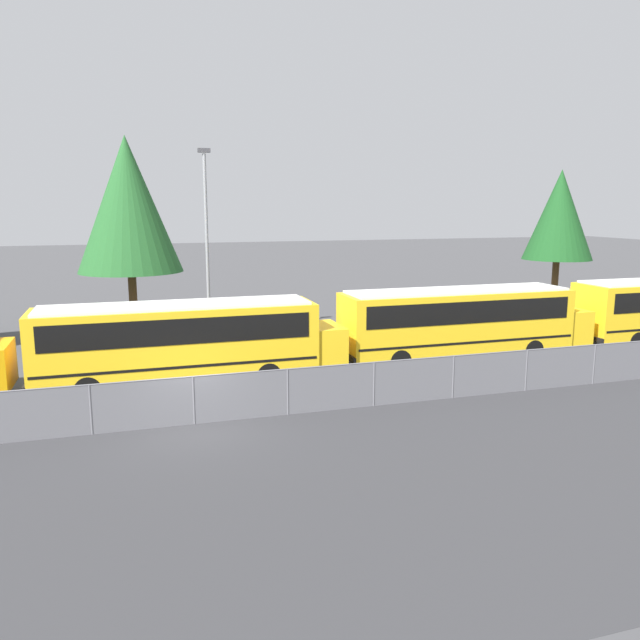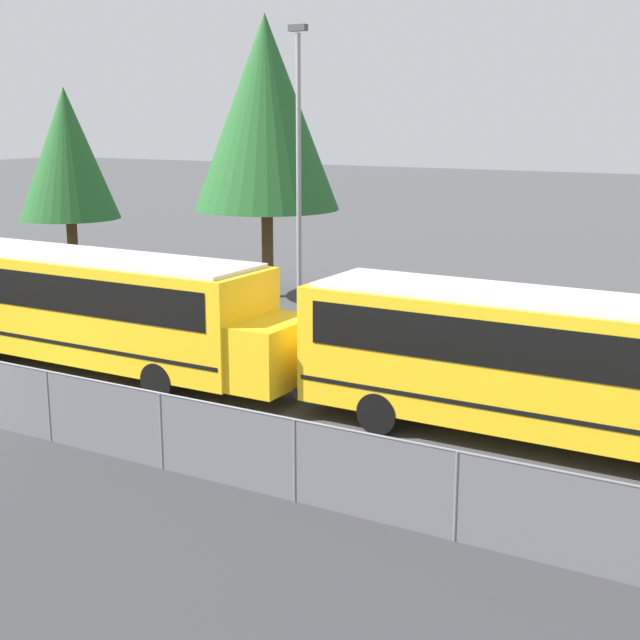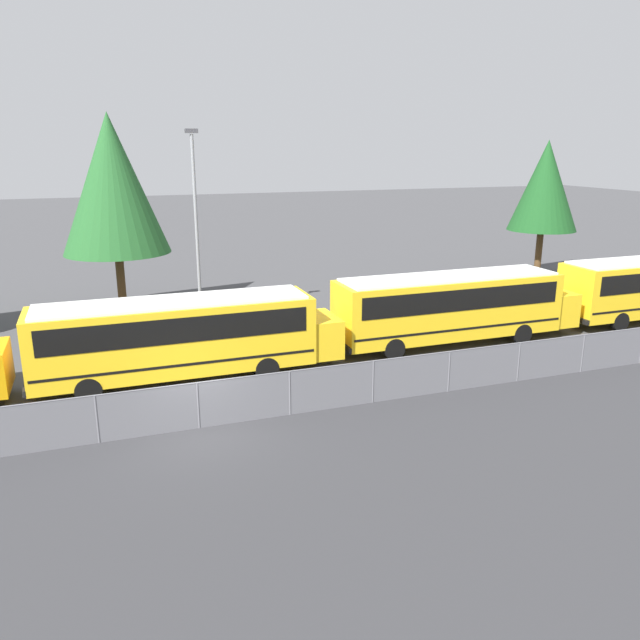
{
  "view_description": "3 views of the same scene",
  "coord_description": "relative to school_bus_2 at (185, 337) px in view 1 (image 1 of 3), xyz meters",
  "views": [
    {
      "loc": [
        -1.81,
        -19.17,
        6.81
      ],
      "look_at": [
        5.93,
        5.64,
        2.05
      ],
      "focal_mm": 35.0,
      "sensor_mm": 36.0,
      "label": 1
    },
    {
      "loc": [
        17.0,
        -12.68,
        6.77
      ],
      "look_at": [
        6.7,
        5.16,
        2.05
      ],
      "focal_mm": 50.0,
      "sensor_mm": 36.0,
      "label": 2
    },
    {
      "loc": [
        -2.58,
        -18.63,
        8.78
      ],
      "look_at": [
        5.95,
        5.04,
        1.72
      ],
      "focal_mm": 35.0,
      "sensor_mm": 36.0,
      "label": 3
    }
  ],
  "objects": [
    {
      "name": "school_bus_2",
      "position": [
        0.0,
        0.0,
        0.0
      ],
      "size": [
        11.84,
        2.58,
        3.19
      ],
      "color": "yellow",
      "rests_on": "ground_plane"
    },
    {
      "name": "tree_0",
      "position": [
        -1.72,
        10.89,
        4.99
      ],
      "size": [
        5.43,
        5.43,
        10.42
      ],
      "color": "#51381E",
      "rests_on": "ground_plane"
    },
    {
      "name": "fence",
      "position": [
        -0.18,
        -4.55,
        -1.08
      ],
      "size": [
        73.41,
        0.07,
        1.58
      ],
      "color": "#9EA0A5",
      "rests_on": "ground_plane"
    },
    {
      "name": "light_pole",
      "position": [
        1.87,
        7.32,
        3.27
      ],
      "size": [
        0.6,
        0.24,
        9.54
      ],
      "color": "gray",
      "rests_on": "ground_plane"
    },
    {
      "name": "school_bus_3",
      "position": [
        12.21,
        0.53,
        0.0
      ],
      "size": [
        11.84,
        2.58,
        3.19
      ],
      "color": "yellow",
      "rests_on": "ground_plane"
    },
    {
      "name": "ground_plane",
      "position": [
        -0.18,
        -4.54,
        -1.89
      ],
      "size": [
        200.0,
        200.0,
        0.0
      ],
      "primitive_type": "plane",
      "color": "#424244"
    },
    {
      "name": "tree_2",
      "position": [
        25.33,
        11.12,
        4.33
      ],
      "size": [
        4.48,
        4.48,
        9.15
      ],
      "color": "#51381E",
      "rests_on": "ground_plane"
    },
    {
      "name": "road_strip",
      "position": [
        -0.18,
        -10.54,
        -1.88
      ],
      "size": [
        107.34,
        12.0,
        0.01
      ],
      "color": "#333335",
      "rests_on": "ground_plane"
    }
  ]
}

